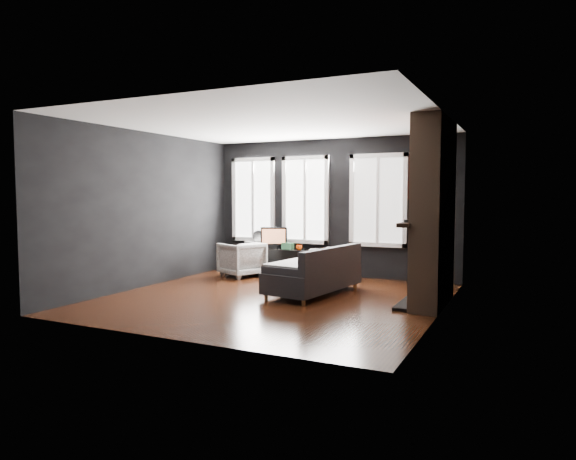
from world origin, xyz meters
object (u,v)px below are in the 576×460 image
at_px(sofa, 313,270).
at_px(monitor, 274,236).
at_px(book, 310,244).
at_px(mantel_vase, 422,214).
at_px(media_console, 283,261).
at_px(armchair, 242,257).
at_px(mug, 299,247).

distance_m(sofa, monitor, 2.27).
distance_m(book, mantel_vase, 2.77).
height_order(sofa, monitor, monitor).
bearing_deg(book, media_console, 179.91).
relative_size(media_console, monitor, 2.74).
distance_m(armchair, book, 1.36).
bearing_deg(sofa, media_console, 138.21).
bearing_deg(book, mantel_vase, -26.27).
xyz_separation_m(armchair, mantel_vase, (3.59, -0.57, 0.94)).
distance_m(mug, mantel_vase, 2.92).
height_order(media_console, monitor, monitor).
bearing_deg(sofa, mantel_vase, 24.02).
xyz_separation_m(monitor, book, (0.78, 0.03, -0.13)).
height_order(book, mantel_vase, mantel_vase).
relative_size(armchair, monitor, 1.36).
xyz_separation_m(sofa, monitor, (-1.55, 1.61, 0.37)).
bearing_deg(armchair, mug, 143.04).
distance_m(monitor, mantel_vase, 3.44).
bearing_deg(mug, monitor, 174.24).
bearing_deg(media_console, armchair, -132.98).
relative_size(media_console, book, 6.34).
xyz_separation_m(armchair, mug, (0.99, 0.54, 0.20)).
relative_size(book, mantel_vase, 1.31).
bearing_deg(monitor, book, -15.90).
distance_m(media_console, monitor, 0.54).
relative_size(media_console, mug, 12.44).
bearing_deg(armchair, monitor, 170.56).
xyz_separation_m(book, mantel_vase, (2.41, -1.19, 0.68)).
height_order(media_console, mug, mug).
bearing_deg(media_console, sofa, -49.63).
height_order(sofa, media_console, sofa).
bearing_deg(mug, armchair, -151.61).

